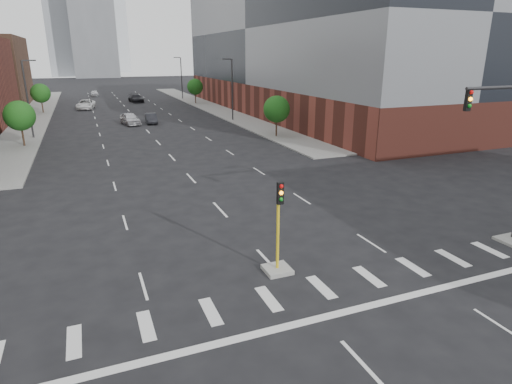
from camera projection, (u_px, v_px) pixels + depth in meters
sidewalk_left_far at (37, 114)px, 72.08m from camera, size 5.00×92.00×0.15m
sidewalk_right_far at (208, 106)px, 82.68m from camera, size 5.00×92.00×0.15m
building_right_main at (312, 46)px, 72.08m from camera, size 24.00×70.00×22.00m
tower_mid at (92, 24)px, 181.97m from camera, size 18.00×18.00×44.00m
median_traffic_signal at (278, 253)px, 19.64m from camera, size 1.20×1.20×4.40m
streetlight_right_a at (232, 87)px, 63.81m from camera, size 1.60×0.22×9.07m
streetlight_right_b at (181, 76)px, 94.74m from camera, size 1.60×0.22×9.07m
streetlight_left at (28, 96)px, 49.92m from camera, size 1.60×0.22×9.07m
tree_left_near at (20, 116)px, 45.79m from camera, size 3.20×3.20×4.85m
tree_left_far at (40, 93)px, 72.29m from camera, size 3.20×3.20×4.85m
tree_right_near at (277, 109)px, 51.27m from camera, size 3.20×3.20×4.85m
tree_right_far at (195, 87)px, 86.61m from camera, size 3.20×3.20×4.85m
car_near_left at (130, 119)px, 61.36m from camera, size 2.82×5.27×1.70m
car_mid_right at (151, 118)px, 62.53m from camera, size 1.78×4.44×1.44m
car_far_left at (86, 104)px, 78.88m from camera, size 3.77×6.47×1.69m
car_deep_right at (136, 98)px, 90.18m from camera, size 2.99×5.92×1.65m
car_distant at (94, 93)px, 102.97m from camera, size 1.69×4.17×1.42m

